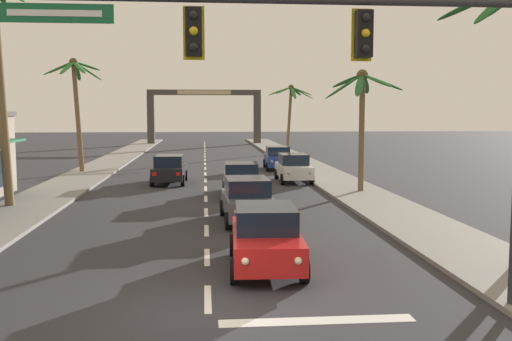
{
  "coord_description": "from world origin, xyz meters",
  "views": [
    {
      "loc": [
        -0.05,
        -11.82,
        4.22
      ],
      "look_at": [
        1.72,
        8.0,
        2.2
      ],
      "focal_mm": 40.66,
      "sensor_mm": 36.0,
      "label": 1
    }
  ],
  "objects": [
    {
      "name": "palm_left_third",
      "position": [
        -8.73,
        28.78,
        5.77
      ],
      "size": [
        3.9,
        3.91,
        7.85
      ],
      "color": "brown",
      "rests_on": "ground"
    },
    {
      "name": "sedan_parked_mid_kerb",
      "position": [
        5.32,
        22.72,
        0.85
      ],
      "size": [
        1.95,
        4.45,
        1.68
      ],
      "color": "silver",
      "rests_on": "ground"
    },
    {
      "name": "sedan_parked_nearest_kerb",
      "position": [
        5.33,
        30.32,
        0.85
      ],
      "size": [
        2.07,
        4.5,
        1.68
      ],
      "color": "navy",
      "rests_on": "ground"
    },
    {
      "name": "ground_plane",
      "position": [
        0.0,
        0.0,
        0.0
      ],
      "size": [
        220.0,
        220.0,
        0.0
      ],
      "primitive_type": "plane",
      "color": "#2D2D33"
    },
    {
      "name": "town_gateway_arch",
      "position": [
        0.0,
        64.19,
        4.54
      ],
      "size": [
        14.71,
        0.9,
        7.06
      ],
      "color": "#423D38",
      "rests_on": "ground"
    },
    {
      "name": "lane_markings",
      "position": [
        0.41,
        20.79,
        0.0
      ],
      "size": [
        4.28,
        89.38,
        0.01
      ],
      "color": "silver",
      "rests_on": "ground"
    },
    {
      "name": "sedan_fifth_in_queue",
      "position": [
        1.79,
        16.87,
        0.85
      ],
      "size": [
        2.1,
        4.51,
        1.68
      ],
      "color": "#4C515B",
      "rests_on": "ground"
    },
    {
      "name": "palm_right_farthest",
      "position": [
        8.81,
        47.41,
        5.44
      ],
      "size": [
        4.63,
        4.57,
        6.99
      ],
      "color": "brown",
      "rests_on": "ground"
    },
    {
      "name": "sidewalk_right",
      "position": [
        7.8,
        20.0,
        0.07
      ],
      "size": [
        3.2,
        110.0,
        0.14
      ],
      "primitive_type": "cube",
      "color": "gray",
      "rests_on": "ground"
    },
    {
      "name": "sedan_lead_at_stop_bar",
      "position": [
        1.58,
        3.5,
        0.85
      ],
      "size": [
        2.09,
        4.5,
        1.68
      ],
      "color": "red",
      "rests_on": "ground"
    },
    {
      "name": "sedan_third_in_queue",
      "position": [
        1.59,
        10.18,
        0.85
      ],
      "size": [
        2.07,
        4.5,
        1.68
      ],
      "color": "#4C515B",
      "rests_on": "ground"
    },
    {
      "name": "sidewalk_left",
      "position": [
        -7.8,
        20.0,
        0.07
      ],
      "size": [
        3.2,
        110.0,
        0.14
      ],
      "primitive_type": "cube",
      "color": "gray",
      "rests_on": "ground"
    },
    {
      "name": "palm_right_second",
      "position": [
        8.01,
        17.38,
        4.82
      ],
      "size": [
        4.07,
        4.03,
        6.37
      ],
      "color": "brown",
      "rests_on": "ground"
    },
    {
      "name": "sedan_oncoming_far",
      "position": [
        -2.11,
        22.49,
        0.85
      ],
      "size": [
        2.03,
        4.48,
        1.68
      ],
      "color": "black",
      "rests_on": "ground"
    },
    {
      "name": "traffic_signal_mast",
      "position": [
        3.29,
        -0.32,
        5.09
      ],
      "size": [
        10.55,
        0.41,
        7.17
      ],
      "color": "#2D2D33",
      "rests_on": "ground"
    }
  ]
}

